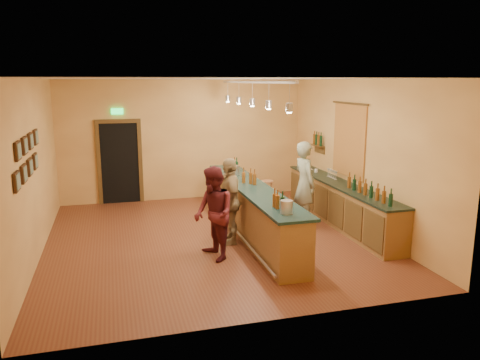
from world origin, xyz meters
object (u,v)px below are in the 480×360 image
object	(u,v)px
back_counter	(340,203)
bartender	(305,184)
customer_a	(214,214)
tasting_bar	(252,207)
customer_b	(230,201)
bar_stool	(267,186)

from	to	relation	value
back_counter	bartender	distance (m)	0.94
back_counter	customer_a	distance (m)	3.43
tasting_bar	customer_b	xyz separation A→B (m)	(-0.55, -0.33, 0.25)
back_counter	customer_a	world-z (taller)	customer_a
back_counter	tasting_bar	xyz separation A→B (m)	(-2.12, -0.18, 0.12)
back_counter	bar_stool	size ratio (longest dim) A/B	7.07
customer_a	customer_b	size ratio (longest dim) A/B	0.99
customer_a	back_counter	bearing A→B (deg)	100.75
bar_stool	bartender	bearing A→B (deg)	-82.75
tasting_bar	bar_stool	distance (m)	2.45
back_counter	tasting_bar	size ratio (longest dim) A/B	0.89
back_counter	bartender	size ratio (longest dim) A/B	2.42
bartender	customer_b	size ratio (longest dim) A/B	1.10
back_counter	customer_a	bearing A→B (deg)	-157.85
customer_a	bar_stool	size ratio (longest dim) A/B	2.63
back_counter	customer_b	size ratio (longest dim) A/B	2.66
bartender	customer_b	xyz separation A→B (m)	(-1.86, -0.67, -0.09)
bartender	customer_a	distance (m)	2.77
tasting_bar	bar_stool	world-z (taller)	tasting_bar
tasting_bar	customer_b	distance (m)	0.69
tasting_bar	bar_stool	bearing A→B (deg)	63.91
back_counter	customer_b	xyz separation A→B (m)	(-2.67, -0.51, 0.37)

